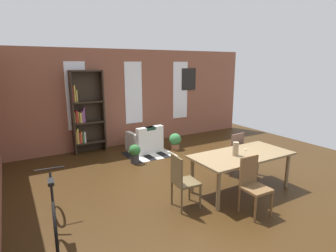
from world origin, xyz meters
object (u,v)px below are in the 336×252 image
at_px(armchair_white, 145,141).
at_px(dining_table, 242,158).
at_px(bicycle_second, 54,209).
at_px(bookshelf_tall, 86,114).
at_px(vase_on_table, 236,149).
at_px(dining_chair_near_left, 253,184).
at_px(dining_chair_far_right, 233,152).
at_px(dining_chair_head_left, 182,180).
at_px(potted_plant_by_shelf, 175,141).
at_px(potted_plant_corner, 135,153).

bearing_deg(armchair_white, dining_table, -80.60).
bearing_deg(dining_table, bicycle_second, 173.00).
bearing_deg(dining_table, bookshelf_tall, 116.60).
bearing_deg(vase_on_table, armchair_white, 96.33).
xyz_separation_m(dining_chair_near_left, dining_chair_far_right, (0.90, 1.41, 0.00)).
bearing_deg(dining_chair_head_left, vase_on_table, -0.26).
distance_m(vase_on_table, dining_chair_head_left, 1.24).
relative_size(bookshelf_tall, potted_plant_by_shelf, 4.83).
xyz_separation_m(dining_chair_far_right, potted_plant_corner, (-1.63, 1.74, -0.25)).
relative_size(bookshelf_tall, bicycle_second, 1.33).
bearing_deg(bookshelf_tall, potted_plant_by_shelf, -24.48).
height_order(dining_chair_head_left, potted_plant_by_shelf, dining_chair_head_left).
xyz_separation_m(vase_on_table, bicycle_second, (-3.18, 0.41, -0.53)).
height_order(dining_chair_near_left, bicycle_second, dining_chair_near_left).
bearing_deg(bicycle_second, bookshelf_tall, 68.37).
distance_m(dining_chair_head_left, bicycle_second, 2.04).
relative_size(dining_table, bicycle_second, 1.16).
distance_m(dining_chair_far_right, dining_chair_head_left, 1.95).
distance_m(dining_chair_head_left, bookshelf_tall, 4.01).
bearing_deg(dining_chair_near_left, potted_plant_corner, 103.12).
relative_size(dining_chair_far_right, dining_chair_head_left, 1.00).
bearing_deg(dining_chair_head_left, dining_table, -0.23).
xyz_separation_m(dining_table, dining_chair_near_left, (-0.44, -0.70, -0.15)).
relative_size(vase_on_table, dining_chair_head_left, 0.27).
bearing_deg(potted_plant_corner, potted_plant_by_shelf, 17.18).
relative_size(dining_table, dining_chair_near_left, 2.09).
height_order(dining_table, dining_chair_near_left, dining_chair_near_left).
distance_m(potted_plant_by_shelf, potted_plant_corner, 1.54).
height_order(armchair_white, potted_plant_corner, armchair_white).
height_order(potted_plant_by_shelf, potted_plant_corner, potted_plant_corner).
bearing_deg(dining_chair_far_right, dining_chair_near_left, -122.46).
xyz_separation_m(vase_on_table, bookshelf_tall, (-1.79, 3.92, 0.22)).
relative_size(dining_chair_far_right, bicycle_second, 0.55).
bearing_deg(dining_chair_far_right, potted_plant_corner, 133.18).
xyz_separation_m(dining_chair_far_right, potted_plant_by_shelf, (-0.16, 2.19, -0.26)).
bearing_deg(potted_plant_corner, dining_chair_near_left, -76.88).
bearing_deg(armchair_white, dining_chair_near_left, -88.73).
xyz_separation_m(dining_chair_head_left, bicycle_second, (-1.99, 0.41, -0.17)).
relative_size(dining_table, dining_chair_far_right, 2.09).
bearing_deg(armchair_white, potted_plant_by_shelf, -20.33).
bearing_deg(potted_plant_by_shelf, bicycle_second, -145.79).
xyz_separation_m(dining_chair_far_right, bookshelf_tall, (-2.42, 3.22, 0.58)).
relative_size(vase_on_table, bookshelf_tall, 0.11).
relative_size(dining_chair_near_left, potted_plant_by_shelf, 2.02).
distance_m(dining_table, dining_chair_far_right, 0.85).
height_order(dining_chair_far_right, armchair_white, dining_chair_far_right).
xyz_separation_m(vase_on_table, potted_plant_corner, (-1.00, 2.44, -0.61)).
distance_m(bicycle_second, potted_plant_by_shelf, 4.42).
relative_size(dining_chair_near_left, bicycle_second, 0.55).
height_order(bookshelf_tall, bicycle_second, bookshelf_tall).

